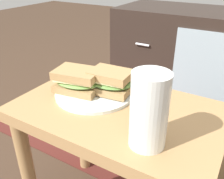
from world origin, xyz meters
name	(u,v)px	position (x,y,z in m)	size (l,w,h in m)	color
side_table	(118,134)	(0.00, 0.00, 0.37)	(0.56, 0.36, 0.46)	#A37A4C
tv_cabinet	(198,60)	(0.01, 0.95, 0.29)	(0.96, 0.46, 0.58)	black
area_rug	(95,116)	(-0.43, 0.49, 0.00)	(1.06, 0.77, 0.01)	#4C1E19
plate	(95,93)	(-0.10, 0.03, 0.47)	(0.23, 0.23, 0.01)	silver
sandwich_front	(78,80)	(-0.14, 0.01, 0.50)	(0.15, 0.12, 0.07)	#9E7A4C
sandwich_back	(111,81)	(-0.05, 0.05, 0.51)	(0.14, 0.11, 0.07)	#9E7A4C
beer_glass	(149,112)	(0.13, -0.10, 0.54)	(0.08, 0.08, 0.17)	silver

